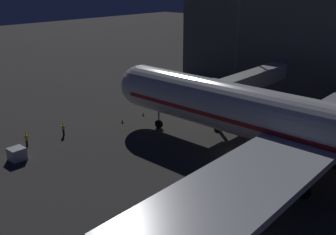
{
  "coord_description": "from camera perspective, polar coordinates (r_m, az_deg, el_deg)",
  "views": [
    {
      "loc": [
        37.44,
        21.29,
        20.27
      ],
      "look_at": [
        3.0,
        -9.77,
        3.5
      ],
      "focal_mm": 40.71,
      "sensor_mm": 36.0,
      "label": 1
    }
  ],
  "objects": [
    {
      "name": "ground_plane",
      "position": [
        47.6,
        11.28,
        -5.74
      ],
      "size": [
        320.0,
        320.0,
        0.0
      ],
      "primitive_type": "plane",
      "color": "#383533"
    },
    {
      "name": "airliner_at_gate",
      "position": [
        42.24,
        21.39,
        -1.77
      ],
      "size": [
        52.02,
        59.01,
        18.91
      ],
      "color": "silver",
      "rests_on": "ground_plane"
    },
    {
      "name": "jet_bridge",
      "position": [
        58.18,
        11.2,
        5.06
      ],
      "size": [
        20.49,
        3.4,
        7.3
      ],
      "color": "#9E9E99",
      "rests_on": "ground_plane"
    },
    {
      "name": "apron_floodlight_mast",
      "position": [
        74.59,
        10.46,
        12.47
      ],
      "size": [
        2.9,
        0.5,
        19.2
      ],
      "color": "#59595E",
      "rests_on": "ground_plane"
    },
    {
      "name": "baggage_container_near_belt",
      "position": [
        49.02,
        -21.69,
        -5.09
      ],
      "size": [
        1.76,
        1.75,
        1.51
      ],
      "primitive_type": "cube",
      "color": "#B7BABF",
      "rests_on": "ground_plane"
    },
    {
      "name": "ground_crew_by_belt_loader",
      "position": [
        52.27,
        -20.46,
        -3.04
      ],
      "size": [
        0.4,
        0.4,
        1.86
      ],
      "color": "black",
      "rests_on": "ground_plane"
    },
    {
      "name": "ground_crew_marshaller_fwd",
      "position": [
        54.51,
        -15.42,
        -1.62
      ],
      "size": [
        0.4,
        0.4,
        1.74
      ],
      "color": "black",
      "rests_on": "ground_plane"
    },
    {
      "name": "traffic_cone_nose_port",
      "position": [
        60.47,
        -3.74,
        0.53
      ],
      "size": [
        0.36,
        0.36,
        0.55
      ],
      "primitive_type": "cone",
      "color": "orange",
      "rests_on": "ground_plane"
    },
    {
      "name": "traffic_cone_nose_starboard",
      "position": [
        57.68,
        -6.86,
        -0.55
      ],
      "size": [
        0.36,
        0.36,
        0.55
      ],
      "primitive_type": "cone",
      "color": "orange",
      "rests_on": "ground_plane"
    }
  ]
}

